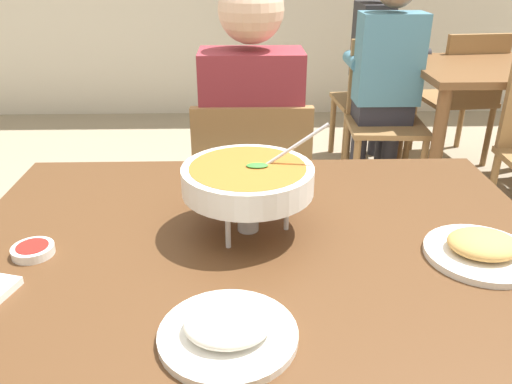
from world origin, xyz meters
name	(u,v)px	position (x,y,z in m)	size (l,w,h in m)	color
dining_table_main	(258,277)	(0.00, 0.00, 0.68)	(1.36, 0.98, 0.78)	#51331C
chair_diner_main	(252,198)	(0.00, 0.77, 0.51)	(0.44, 0.44, 0.90)	olive
diner_main	(251,137)	(0.00, 0.81, 0.75)	(0.40, 0.45, 1.31)	#2D2D38
curry_bowl	(248,180)	(-0.02, 0.05, 0.91)	(0.33, 0.30, 0.26)	silver
rice_plate	(228,329)	(-0.06, -0.33, 0.80)	(0.24, 0.24, 0.06)	white
appetizer_plate	(482,249)	(0.48, -0.09, 0.80)	(0.24, 0.24, 0.06)	white
sauce_dish	(33,250)	(-0.49, -0.05, 0.79)	(0.09, 0.09, 0.02)	white
dining_table_far	(498,90)	(1.45, 1.90, 0.64)	(1.00, 0.80, 0.78)	brown
chair_bg_left	(384,109)	(0.82, 1.97, 0.51)	(0.46, 0.46, 0.90)	olive
chair_bg_right	(383,90)	(0.92, 2.42, 0.51)	(0.47, 0.47, 0.90)	olive
chair_bg_corner	(462,91)	(1.45, 2.38, 0.51)	(0.49, 0.49, 0.90)	olive
patron_bg_left	(386,71)	(0.80, 1.94, 0.75)	(0.40, 0.45, 1.31)	#2D2D38
patron_bg_right	(376,54)	(0.86, 2.45, 0.75)	(0.45, 0.40, 1.31)	#2D2D38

